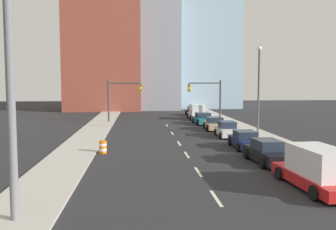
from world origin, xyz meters
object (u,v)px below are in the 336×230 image
Objects in this scene: traffic_barrel at (103,147)px; sedan_teal at (203,119)px; sedan_tan at (215,124)px; traffic_signal_left at (119,95)px; box_truck_silver at (197,112)px; traffic_signal_right at (210,94)px; sedan_maroon at (193,111)px; utility_pole_left_near at (10,73)px; box_truck_red at (318,169)px; sedan_black at (267,152)px; sedan_navy at (245,140)px; street_lamp at (259,84)px; sedan_white at (227,130)px.

traffic_barrel is 21.90m from sedan_teal.
traffic_barrel is 17.21m from sedan_tan.
sedan_tan is (11.05, -8.94, -3.01)m from traffic_signal_left.
sedan_teal is 0.83× the size of box_truck_silver.
traffic_signal_left is 11.76m from box_truck_silver.
traffic_signal_right reaches higher than sedan_maroon.
utility_pole_left_near is 1.82× the size of box_truck_red.
sedan_maroon is at bearing 86.98° from box_truck_silver.
sedan_maroon reaches higher than sedan_tan.
sedan_black is at bearing -87.48° from sedan_tan.
box_truck_red is 6.18m from sedan_black.
box_truck_silver is at bearing 93.12° from sedan_tan.
sedan_navy is at bearing 48.67° from utility_pole_left_near.
sedan_white is at bearing -167.78° from street_lamp.
sedan_white is at bearing -52.12° from traffic_signal_left.
sedan_tan is (-0.32, 23.48, -0.34)m from box_truck_red.
box_truck_silver is at bearing 87.54° from box_truck_red.
box_truck_red is 1.30× the size of sedan_tan.
box_truck_silver reaches higher than sedan_maroon.
utility_pole_left_near is at bearing -113.85° from sedan_teal.
sedan_maroon is (0.42, 6.25, -0.36)m from box_truck_silver.
street_lamp is 13.83m from sedan_black.
traffic_barrel is at bearing -172.92° from sedan_navy.
traffic_signal_right is at bearing 60.97° from sedan_teal.
traffic_signal_left is 1.21× the size of sedan_tan.
traffic_signal_right reaches higher than sedan_teal.
traffic_barrel is (-0.12, -22.02, -3.20)m from traffic_signal_left.
box_truck_red is at bearing -91.17° from sedan_teal.
utility_pole_left_near reaches higher than sedan_navy.
sedan_maroon is (0.66, 12.49, 0.00)m from sedan_teal.
sedan_tan is at bearing -89.43° from sedan_teal.
sedan_white reaches higher than sedan_tan.
utility_pole_left_near reaches higher than traffic_signal_right.
traffic_signal_right is 25.47m from traffic_barrel.
traffic_signal_left is 1.25× the size of sedan_navy.
traffic_barrel is at bearing -127.69° from sedan_tan.
utility_pole_left_near is 2.37× the size of sedan_tan.
box_truck_silver is (-0.12, 23.94, 0.38)m from sedan_navy.
traffic_signal_left is 0.97× the size of box_truck_silver.
street_lamp is 1.91× the size of sedan_tan.
sedan_navy is at bearing -91.21° from sedan_teal.
traffic_signal_left is 1.15× the size of sedan_black.
traffic_signal_left reaches higher than traffic_barrel.
traffic_signal_right is 1.16× the size of sedan_teal.
sedan_teal is (-0.31, 5.92, 0.00)m from sedan_tan.
traffic_signal_left reaches higher than sedan_navy.
traffic_signal_left is 1.30× the size of sedan_maroon.
utility_pole_left_near is at bearing -113.35° from sedan_tan.
utility_pole_left_near reaches higher than sedan_maroon.
box_truck_silver is at bearing 71.40° from utility_pole_left_near.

